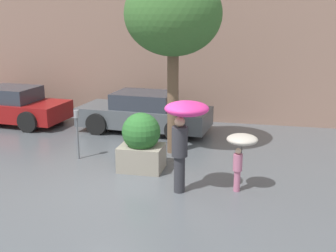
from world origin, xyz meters
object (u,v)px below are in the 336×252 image
Objects in this scene: person_adult at (184,124)px; parked_car_near at (144,113)px; street_tree at (173,16)px; parking_meter at (77,124)px; parked_car_far at (12,106)px; person_child at (241,146)px; planter_box at (141,142)px.

person_adult reaches higher than parked_car_near.
street_tree is 3.74m from parking_meter.
street_tree is (-0.80, 2.64, 2.14)m from person_adult.
person_adult is 0.46× the size of parked_car_near.
person_adult reaches higher than parked_car_far.
parking_meter is at bearing -154.80° from street_tree.
parked_car_near is (-2.15, 4.58, -0.93)m from person_adult.
parked_car_near is at bearing 72.39° from parking_meter.
parking_meter reaches higher than person_child.
parked_car_far is at bearing 94.95° from parked_car_near.
street_tree is at bearing 118.63° from person_adult.
person_child is 4.01m from street_tree.
parked_car_far is 7.11m from street_tree.
parking_meter is (-0.96, -3.04, 0.34)m from parked_car_near.
parked_car_far is at bearing 148.91° from planter_box.
parked_car_near is at bearing 126.93° from person_adult.
parked_car_far is at bearing 112.25° from person_child.
parked_car_far reaches higher than person_child.
planter_box is 0.36× the size of parked_car_far.
planter_box is 0.33× the size of parked_car_near.
planter_box is 1.89m from person_adult.
planter_box is 0.72× the size of person_adult.
parked_car_far is (-6.92, 4.55, -0.93)m from person_adult.
street_tree is (0.46, 1.50, 2.97)m from planter_box.
person_adult is at bearing -119.01° from parked_car_far.
planter_box is at bearing 149.75° from person_adult.
planter_box is 0.30× the size of street_tree.
person_child is 0.32× the size of parked_car_far.
parking_meter is (3.80, -3.00, 0.35)m from parked_car_far.
person_adult is 0.42× the size of street_tree.
person_adult is (1.26, -1.14, 0.82)m from planter_box.
person_adult is 3.49m from street_tree.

